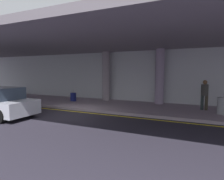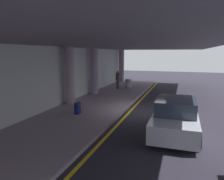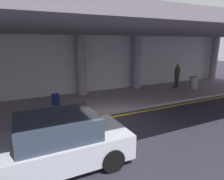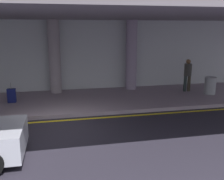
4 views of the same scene
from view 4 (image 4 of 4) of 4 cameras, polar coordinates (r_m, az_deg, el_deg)
ground_plane at (r=9.46m, az=-11.75°, el=-8.05°), size 60.00×60.00×0.00m
sidewalk at (r=12.38m, az=-11.90°, el=-2.56°), size 26.00×4.20×0.15m
lane_stripe_yellow at (r=10.14m, az=-11.79°, el=-6.55°), size 26.00×0.14×0.01m
support_column_far_left at (r=13.61m, az=-12.33°, el=7.00°), size 0.59×0.59×3.65m
support_column_left_mid at (r=14.17m, az=4.20°, el=7.51°), size 0.59×0.59×3.65m
ceiling_overhang at (r=11.44m, az=-12.84°, el=15.75°), size 28.00×13.20×0.30m
terminal_back_wall at (r=14.25m, az=-12.31°, el=6.97°), size 26.00×0.30×3.80m
traveler_with_luggage at (r=14.23m, az=16.08°, el=3.55°), size 0.38×0.38×1.68m
suitcase_upright_primary at (r=12.54m, az=-20.90°, el=-1.13°), size 0.36×0.22×0.90m
trash_bin_steel at (r=14.10m, az=20.47°, el=0.91°), size 0.56×0.56×0.85m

